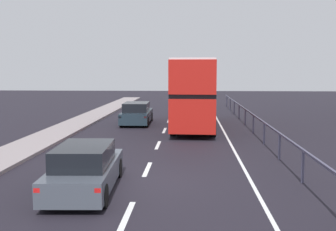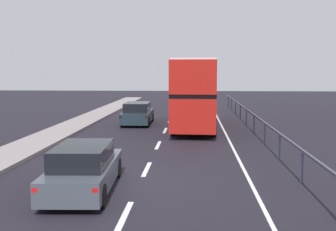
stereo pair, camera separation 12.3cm
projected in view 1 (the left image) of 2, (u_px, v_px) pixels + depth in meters
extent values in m
cube|color=black|center=(142.00, 184.00, 13.28)|extent=(73.94, 120.00, 0.10)
cube|color=silver|center=(127.00, 216.00, 10.19)|extent=(0.16, 2.20, 0.01)
cube|color=silver|center=(147.00, 169.00, 15.05)|extent=(0.16, 2.20, 0.01)
cube|color=silver|center=(158.00, 145.00, 19.90)|extent=(0.16, 2.20, 0.01)
cube|color=silver|center=(164.00, 130.00, 24.76)|extent=(0.16, 2.20, 0.01)
cube|color=silver|center=(169.00, 121.00, 29.61)|extent=(0.16, 2.20, 0.01)
cube|color=silver|center=(172.00, 114.00, 34.47)|extent=(0.16, 2.20, 0.01)
cube|color=silver|center=(174.00, 108.00, 39.33)|extent=(0.16, 2.20, 0.01)
cube|color=silver|center=(227.00, 138.00, 22.01)|extent=(0.12, 46.00, 0.01)
cube|color=#45435B|center=(259.00, 119.00, 21.81)|extent=(0.08, 42.00, 0.08)
cylinder|color=#45435B|center=(303.00, 167.00, 13.18)|extent=(0.10, 0.10, 1.06)
cylinder|color=#45435B|center=(279.00, 147.00, 16.65)|extent=(0.10, 0.10, 1.06)
cylinder|color=#45435B|center=(264.00, 133.00, 20.13)|extent=(0.10, 0.10, 1.06)
cylinder|color=#45435B|center=(253.00, 124.00, 23.60)|extent=(0.10, 0.10, 1.06)
cylinder|color=#45435B|center=(245.00, 117.00, 27.08)|extent=(0.10, 0.10, 1.06)
cylinder|color=#45435B|center=(239.00, 112.00, 30.55)|extent=(0.10, 0.10, 1.06)
cylinder|color=#45435B|center=(234.00, 108.00, 34.02)|extent=(0.10, 0.10, 1.06)
cylinder|color=#45435B|center=(230.00, 104.00, 37.50)|extent=(0.10, 0.10, 1.06)
cylinder|color=#45435B|center=(227.00, 101.00, 40.97)|extent=(0.10, 0.10, 1.06)
cube|color=#AE1812|center=(195.00, 107.00, 26.33)|extent=(2.91, 11.18, 1.81)
cube|color=black|center=(196.00, 91.00, 26.22)|extent=(2.91, 10.74, 0.24)
cube|color=#AE1812|center=(196.00, 76.00, 26.11)|extent=(2.91, 11.18, 1.77)
cube|color=silver|center=(196.00, 61.00, 26.00)|extent=(2.86, 10.96, 0.10)
cube|color=black|center=(198.00, 100.00, 31.78)|extent=(2.20, 0.13, 1.27)
cube|color=yellow|center=(198.00, 69.00, 31.52)|extent=(1.47, 0.10, 0.28)
cylinder|color=black|center=(182.00, 112.00, 30.62)|extent=(0.32, 1.01, 1.00)
cylinder|color=black|center=(212.00, 113.00, 30.40)|extent=(0.32, 1.01, 1.00)
cylinder|color=black|center=(173.00, 127.00, 22.62)|extent=(0.32, 1.01, 1.00)
cylinder|color=black|center=(214.00, 128.00, 22.40)|extent=(0.32, 1.01, 1.00)
cube|color=#424953|center=(86.00, 174.00, 12.33)|extent=(1.94, 4.62, 0.66)
cube|color=black|center=(84.00, 155.00, 12.04)|extent=(1.63, 2.57, 0.59)
cube|color=red|center=(37.00, 190.00, 10.09)|extent=(0.16, 0.07, 0.12)
cube|color=red|center=(98.00, 190.00, 10.08)|extent=(0.16, 0.07, 0.12)
cylinder|color=black|center=(73.00, 168.00, 13.91)|extent=(0.23, 0.65, 0.64)
cylinder|color=black|center=(118.00, 168.00, 13.91)|extent=(0.23, 0.65, 0.64)
cylinder|color=black|center=(45.00, 196.00, 10.79)|extent=(0.23, 0.65, 0.64)
cylinder|color=black|center=(103.00, 196.00, 10.79)|extent=(0.23, 0.65, 0.64)
cube|color=#1D2B35|center=(137.00, 116.00, 27.75)|extent=(1.88, 4.54, 0.71)
cube|color=black|center=(136.00, 107.00, 27.46)|extent=(1.63, 2.50, 0.59)
cube|color=red|center=(120.00, 117.00, 25.56)|extent=(0.16, 0.06, 0.12)
cube|color=red|center=(146.00, 117.00, 25.49)|extent=(0.16, 0.06, 0.12)
cylinder|color=black|center=(128.00, 117.00, 29.35)|extent=(0.21, 0.64, 0.64)
cylinder|color=black|center=(151.00, 117.00, 29.28)|extent=(0.21, 0.64, 0.64)
cylinder|color=black|center=(121.00, 122.00, 26.26)|extent=(0.21, 0.64, 0.64)
cylinder|color=black|center=(147.00, 122.00, 26.19)|extent=(0.21, 0.64, 0.64)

